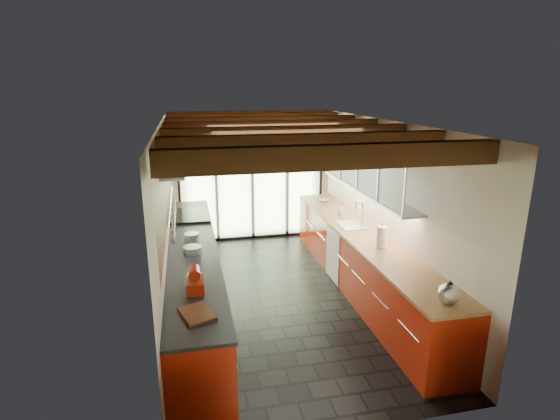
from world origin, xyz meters
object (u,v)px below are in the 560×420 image
at_px(kettle, 449,293).
at_px(soap_bottle, 342,211).
at_px(stand_mixer, 195,281).
at_px(paper_towel, 381,237).
at_px(bowl, 324,201).

height_order(kettle, soap_bottle, kettle).
relative_size(stand_mixer, paper_towel, 0.87).
bearing_deg(stand_mixer, paper_towel, 16.99).
bearing_deg(soap_bottle, stand_mixer, -137.36).
distance_m(stand_mixer, soap_bottle, 3.45).
bearing_deg(stand_mixer, kettle, -18.35).
distance_m(stand_mixer, bowl, 4.18).
height_order(soap_bottle, bowl, soap_bottle).
height_order(paper_towel, soap_bottle, paper_towel).
xyz_separation_m(kettle, paper_towel, (0.00, 1.62, 0.04)).
xyz_separation_m(soap_bottle, bowl, (0.00, 0.98, -0.07)).
xyz_separation_m(kettle, soap_bottle, (0.00, 3.18, -0.02)).
bearing_deg(paper_towel, bowl, 90.00).
bearing_deg(kettle, stand_mixer, 161.65).
bearing_deg(bowl, soap_bottle, -90.00).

